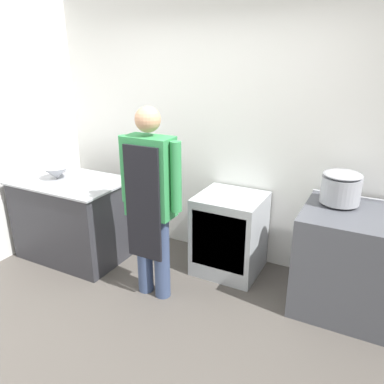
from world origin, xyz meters
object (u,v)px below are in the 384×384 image
fridge_unit (229,234)px  person_cook (150,196)px  stove (356,263)px  stock_pot (341,187)px  mixing_bowl (56,173)px

fridge_unit → person_cook: bearing=-122.8°
stove → person_cook: (-1.64, -0.60, 0.52)m
person_cook → stock_pot: person_cook is taller
stove → stock_pot: (-0.21, 0.13, 0.60)m
fridge_unit → stock_pot: 1.17m
stove → stock_pot: stock_pot is taller
fridge_unit → mixing_bowl: mixing_bowl is taller
person_cook → mixing_bowl: bearing=171.0°
person_cook → fridge_unit: bearing=57.2°
stove → mixing_bowl: (-2.96, -0.39, 0.48)m
fridge_unit → stock_pot: stock_pot is taller
stock_pot → mixing_bowl: bearing=-169.1°
mixing_bowl → stock_pot: bearing=10.9°
person_cook → stove: bearing=20.1°
stove → stock_pot: size_ratio=2.88×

